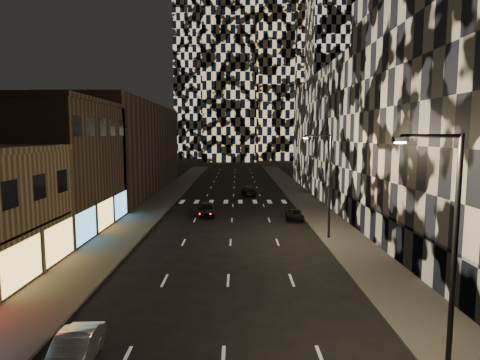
{
  "coord_description": "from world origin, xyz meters",
  "views": [
    {
      "loc": [
        0.58,
        -4.32,
        9.07
      ],
      "look_at": [
        0.77,
        23.14,
        6.0
      ],
      "focal_mm": 30.0,
      "sensor_mm": 36.0,
      "label": 1
    }
  ],
  "objects_px": {
    "car_silver_parked": "(74,352)",
    "car_dark_midlane": "(207,209)",
    "streetlight_far": "(327,179)",
    "car_dark_oncoming": "(249,191)",
    "car_dark_rightlane": "(295,215)",
    "streetlight_near": "(449,237)"
  },
  "relations": [
    {
      "from": "streetlight_far",
      "to": "car_dark_rightlane",
      "type": "xyz_separation_m",
      "value": [
        -1.58,
        8.18,
        -4.81
      ]
    },
    {
      "from": "car_silver_parked",
      "to": "streetlight_near",
      "type": "bearing_deg",
      "value": -5.24
    },
    {
      "from": "car_dark_midlane",
      "to": "car_dark_oncoming",
      "type": "relative_size",
      "value": 0.97
    },
    {
      "from": "car_dark_midlane",
      "to": "car_dark_rightlane",
      "type": "bearing_deg",
      "value": -15.4
    },
    {
      "from": "streetlight_far",
      "to": "car_dark_midlane",
      "type": "distance_m",
      "value": 15.85
    },
    {
      "from": "car_silver_parked",
      "to": "streetlight_far",
      "type": "bearing_deg",
      "value": 50.73
    },
    {
      "from": "streetlight_near",
      "to": "car_silver_parked",
      "type": "bearing_deg",
      "value": 178.11
    },
    {
      "from": "car_dark_midlane",
      "to": "car_dark_rightlane",
      "type": "xyz_separation_m",
      "value": [
        9.65,
        -2.03,
        -0.24
      ]
    },
    {
      "from": "streetlight_near",
      "to": "car_silver_parked",
      "type": "distance_m",
      "value": 14.92
    },
    {
      "from": "car_silver_parked",
      "to": "car_dark_midlane",
      "type": "distance_m",
      "value": 29.88
    },
    {
      "from": "car_dark_oncoming",
      "to": "car_dark_rightlane",
      "type": "height_order",
      "value": "car_dark_oncoming"
    },
    {
      "from": "car_dark_oncoming",
      "to": "car_dark_rightlane",
      "type": "relative_size",
      "value": 1.21
    },
    {
      "from": "car_dark_oncoming",
      "to": "car_dark_rightlane",
      "type": "xyz_separation_m",
      "value": [
        4.47,
        -17.88,
        -0.14
      ]
    },
    {
      "from": "car_dark_rightlane",
      "to": "car_dark_midlane",
      "type": "bearing_deg",
      "value": 171.62
    },
    {
      "from": "streetlight_far",
      "to": "car_dark_oncoming",
      "type": "relative_size",
      "value": 1.92
    },
    {
      "from": "streetlight_near",
      "to": "car_dark_rightlane",
      "type": "distance_m",
      "value": 28.63
    },
    {
      "from": "streetlight_near",
      "to": "car_dark_midlane",
      "type": "xyz_separation_m",
      "value": [
        -11.23,
        30.21,
        -4.58
      ]
    },
    {
      "from": "car_silver_parked",
      "to": "car_dark_rightlane",
      "type": "distance_m",
      "value": 30.43
    },
    {
      "from": "car_silver_parked",
      "to": "car_dark_midlane",
      "type": "xyz_separation_m",
      "value": [
        2.93,
        29.74,
        0.11
      ]
    },
    {
      "from": "car_dark_midlane",
      "to": "car_dark_oncoming",
      "type": "bearing_deg",
      "value": 68.41
    },
    {
      "from": "streetlight_far",
      "to": "car_dark_oncoming",
      "type": "bearing_deg",
      "value": 103.08
    },
    {
      "from": "streetlight_near",
      "to": "streetlight_far",
      "type": "relative_size",
      "value": 1.0
    }
  ]
}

